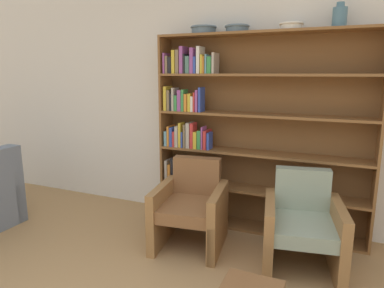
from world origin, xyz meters
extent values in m
cube|color=silver|center=(0.00, 2.84, 1.38)|extent=(12.00, 0.06, 2.75)
cube|color=brown|center=(-0.95, 2.65, 1.03)|extent=(0.02, 0.30, 2.06)
cube|color=brown|center=(1.23, 2.65, 1.03)|extent=(0.02, 0.30, 2.06)
cube|color=brown|center=(0.14, 2.65, 2.05)|extent=(2.15, 0.30, 0.03)
cube|color=brown|center=(0.14, 2.65, 0.01)|extent=(2.15, 0.30, 0.03)
cube|color=brown|center=(0.14, 2.80, 1.03)|extent=(2.15, 0.01, 2.06)
cube|color=white|center=(-0.90, 2.60, 0.11)|extent=(0.04, 0.15, 0.18)
cube|color=gold|center=(-0.86, 2.58, 0.16)|extent=(0.04, 0.12, 0.26)
cube|color=black|center=(-0.82, 2.61, 0.13)|extent=(0.02, 0.16, 0.21)
cube|color=orange|center=(-0.78, 2.62, 0.16)|extent=(0.03, 0.20, 0.28)
cube|color=#334CB2|center=(-0.75, 2.59, 0.16)|extent=(0.03, 0.13, 0.27)
cube|color=#388C47|center=(-0.71, 2.61, 0.12)|extent=(0.03, 0.17, 0.19)
cube|color=black|center=(-0.67, 2.59, 0.12)|extent=(0.03, 0.14, 0.19)
cube|color=#4C756B|center=(-0.64, 2.62, 0.13)|extent=(0.04, 0.19, 0.21)
cube|color=black|center=(-0.60, 2.62, 0.14)|extent=(0.02, 0.20, 0.23)
cube|color=white|center=(-0.57, 2.59, 0.15)|extent=(0.02, 0.13, 0.26)
cube|color=#B2A899|center=(-0.54, 2.61, 0.14)|extent=(0.03, 0.17, 0.23)
cube|color=#334CB2|center=(-0.51, 2.59, 0.11)|extent=(0.02, 0.14, 0.17)
cube|color=red|center=(-0.47, 2.62, 0.12)|extent=(0.04, 0.18, 0.19)
cube|color=gold|center=(-0.42, 2.61, 0.12)|extent=(0.04, 0.16, 0.19)
cube|color=brown|center=(0.14, 2.65, 0.44)|extent=(2.15, 0.30, 0.03)
cube|color=#B2A899|center=(-0.90, 2.60, 0.57)|extent=(0.03, 0.16, 0.23)
cube|color=orange|center=(-0.86, 2.61, 0.55)|extent=(0.03, 0.17, 0.19)
cube|color=black|center=(-0.83, 2.61, 0.59)|extent=(0.02, 0.17, 0.27)
cube|color=#B2A899|center=(-0.79, 2.61, 0.58)|extent=(0.03, 0.17, 0.25)
cube|color=#334CB2|center=(-0.76, 2.59, 0.54)|extent=(0.02, 0.13, 0.18)
cube|color=#4C756B|center=(-0.73, 2.60, 0.59)|extent=(0.02, 0.15, 0.27)
cube|color=orange|center=(-0.71, 2.61, 0.57)|extent=(0.02, 0.17, 0.23)
cube|color=gold|center=(-0.67, 2.60, 0.53)|extent=(0.04, 0.16, 0.16)
cube|color=#4C756B|center=(-0.63, 2.62, 0.55)|extent=(0.02, 0.20, 0.19)
cube|color=gold|center=(-0.60, 2.62, 0.55)|extent=(0.02, 0.19, 0.20)
cube|color=white|center=(-0.57, 2.59, 0.56)|extent=(0.03, 0.14, 0.22)
cube|color=red|center=(-0.53, 2.59, 0.56)|extent=(0.04, 0.14, 0.21)
cube|color=brown|center=(0.14, 2.65, 0.84)|extent=(2.15, 0.30, 0.02)
cube|color=#669EB2|center=(-0.90, 2.61, 0.94)|extent=(0.03, 0.17, 0.17)
cube|color=orange|center=(-0.87, 2.61, 0.97)|extent=(0.02, 0.17, 0.23)
cube|color=#334CB2|center=(-0.83, 2.59, 0.96)|extent=(0.03, 0.13, 0.21)
cube|color=red|center=(-0.80, 2.62, 0.94)|extent=(0.02, 0.18, 0.17)
cube|color=#B2A899|center=(-0.76, 2.62, 0.97)|extent=(0.04, 0.20, 0.23)
cube|color=gold|center=(-0.72, 2.58, 0.99)|extent=(0.03, 0.12, 0.27)
cube|color=#334CB2|center=(-0.70, 2.60, 0.94)|extent=(0.02, 0.16, 0.17)
cube|color=#7F6B4C|center=(-0.67, 2.61, 0.98)|extent=(0.02, 0.17, 0.26)
cube|color=#B2A899|center=(-0.63, 2.61, 0.99)|extent=(0.04, 0.16, 0.28)
cube|color=red|center=(-0.58, 2.59, 0.99)|extent=(0.03, 0.13, 0.28)
cube|color=gold|center=(-0.54, 2.60, 0.95)|extent=(0.04, 0.15, 0.18)
cube|color=#388C47|center=(-0.49, 2.59, 0.95)|extent=(0.04, 0.14, 0.20)
cube|color=#994C99|center=(-0.46, 2.59, 0.98)|extent=(0.02, 0.14, 0.24)
cube|color=red|center=(-0.43, 2.62, 0.96)|extent=(0.03, 0.19, 0.20)
cube|color=#334CB2|center=(-0.39, 2.59, 0.95)|extent=(0.02, 0.13, 0.18)
cube|color=brown|center=(0.14, 2.65, 1.24)|extent=(2.15, 0.30, 0.02)
cube|color=gold|center=(-0.90, 2.61, 1.39)|extent=(0.03, 0.17, 0.26)
cube|color=#7F6B4C|center=(-0.86, 2.60, 1.37)|extent=(0.03, 0.15, 0.22)
cube|color=black|center=(-0.83, 2.59, 1.35)|extent=(0.02, 0.13, 0.19)
cube|color=#B2A899|center=(-0.80, 2.60, 1.38)|extent=(0.03, 0.15, 0.25)
cube|color=#388C47|center=(-0.77, 2.59, 1.34)|extent=(0.03, 0.14, 0.17)
cube|color=#994C99|center=(-0.73, 2.60, 1.37)|extent=(0.04, 0.15, 0.23)
cube|color=#388C47|center=(-0.69, 2.59, 1.37)|extent=(0.03, 0.13, 0.23)
cube|color=orange|center=(-0.65, 2.61, 1.35)|extent=(0.03, 0.18, 0.19)
cube|color=gold|center=(-0.61, 2.59, 1.35)|extent=(0.03, 0.14, 0.19)
cube|color=white|center=(-0.58, 2.62, 1.34)|extent=(0.03, 0.19, 0.16)
cube|color=red|center=(-0.55, 2.58, 1.36)|extent=(0.02, 0.12, 0.21)
cube|color=#994C99|center=(-0.52, 2.58, 1.37)|extent=(0.03, 0.12, 0.23)
cube|color=#334CB2|center=(-0.49, 2.59, 1.39)|extent=(0.03, 0.14, 0.26)
cube|color=brown|center=(0.14, 2.65, 1.65)|extent=(2.15, 0.30, 0.02)
cube|color=#994C99|center=(-0.90, 2.60, 1.77)|extent=(0.02, 0.15, 0.22)
cube|color=#7F6B4C|center=(-0.87, 2.59, 1.75)|extent=(0.03, 0.14, 0.19)
cube|color=black|center=(-0.84, 2.60, 1.74)|extent=(0.04, 0.15, 0.17)
cube|color=gold|center=(-0.79, 2.59, 1.78)|extent=(0.03, 0.14, 0.24)
cube|color=#7F6B4C|center=(-0.75, 2.59, 1.78)|extent=(0.04, 0.13, 0.25)
cube|color=#994C99|center=(-0.70, 2.61, 1.80)|extent=(0.04, 0.16, 0.28)
cube|color=black|center=(-0.67, 2.62, 1.76)|extent=(0.02, 0.19, 0.20)
cube|color=#4C756B|center=(-0.63, 2.59, 1.75)|extent=(0.04, 0.13, 0.18)
cube|color=#994C99|center=(-0.58, 2.60, 1.79)|extent=(0.04, 0.15, 0.26)
cube|color=#334CB2|center=(-0.55, 2.61, 1.74)|extent=(0.02, 0.18, 0.17)
cube|color=white|center=(-0.51, 2.61, 1.80)|extent=(0.03, 0.17, 0.27)
cube|color=gold|center=(-0.47, 2.60, 1.75)|extent=(0.02, 0.15, 0.19)
cube|color=orange|center=(-0.45, 2.62, 1.74)|extent=(0.02, 0.20, 0.17)
cube|color=#669EB2|center=(-0.42, 2.60, 1.75)|extent=(0.02, 0.14, 0.19)
cube|color=#388C47|center=(-0.39, 2.59, 1.74)|extent=(0.04, 0.14, 0.17)
cube|color=#B2A899|center=(-0.34, 2.61, 1.76)|extent=(0.02, 0.18, 0.21)
cylinder|color=slate|center=(-0.49, 2.65, 2.10)|extent=(0.25, 0.25, 0.07)
torus|color=slate|center=(-0.49, 2.65, 2.13)|extent=(0.27, 0.27, 0.02)
cylinder|color=slate|center=(-0.13, 2.65, 2.09)|extent=(0.23, 0.23, 0.07)
torus|color=slate|center=(-0.13, 2.65, 2.12)|extent=(0.25, 0.25, 0.02)
cylinder|color=silver|center=(0.39, 2.65, 2.09)|extent=(0.20, 0.20, 0.06)
torus|color=silver|center=(0.39, 2.65, 2.12)|extent=(0.23, 0.23, 0.02)
cylinder|color=slate|center=(0.81, 2.65, 2.15)|extent=(0.13, 0.13, 0.17)
cylinder|color=slate|center=(0.81, 2.65, 2.26)|extent=(0.07, 0.07, 0.04)
cube|color=olive|center=(-0.06, 1.76, 0.18)|extent=(0.08, 0.08, 0.36)
cube|color=olive|center=(-0.62, 1.69, 0.18)|extent=(0.08, 0.08, 0.36)
cube|color=olive|center=(-0.14, 2.37, 0.18)|extent=(0.08, 0.08, 0.36)
cube|color=olive|center=(-0.71, 2.29, 0.18)|extent=(0.08, 0.08, 0.36)
cube|color=brown|center=(-0.38, 2.03, 0.39)|extent=(0.56, 0.70, 0.12)
cube|color=brown|center=(-0.42, 2.31, 0.62)|extent=(0.49, 0.18, 0.41)
cube|color=olive|center=(-0.10, 2.07, 0.30)|extent=(0.17, 0.68, 0.60)
cube|color=olive|center=(-0.66, 1.99, 0.30)|extent=(0.17, 0.68, 0.60)
cube|color=olive|center=(1.00, 1.78, 0.18)|extent=(0.08, 0.08, 0.36)
cube|color=olive|center=(0.44, 1.68, 0.18)|extent=(0.08, 0.08, 0.36)
cube|color=olive|center=(0.89, 2.38, 0.18)|extent=(0.08, 0.08, 0.36)
cube|color=olive|center=(0.33, 2.28, 0.18)|extent=(0.08, 0.08, 0.36)
cube|color=gray|center=(0.66, 2.03, 0.39)|extent=(0.58, 0.71, 0.12)
cube|color=gray|center=(0.62, 2.30, 0.62)|extent=(0.49, 0.20, 0.41)
cube|color=olive|center=(0.94, 2.08, 0.30)|extent=(0.20, 0.68, 0.60)
cube|color=olive|center=(0.39, 1.98, 0.30)|extent=(0.20, 0.68, 0.60)
camera|label=1|loc=(0.86, -0.81, 1.66)|focal=32.00mm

